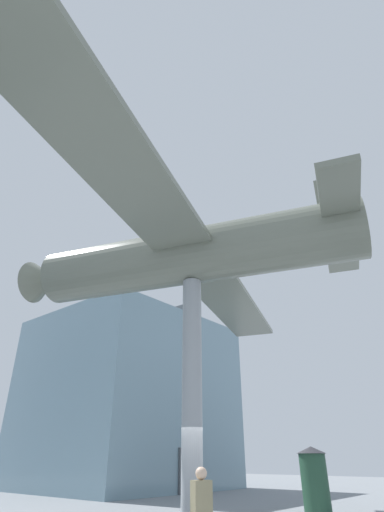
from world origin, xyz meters
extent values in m
cube|color=#7593A3|center=(10.62, 14.47, 5.25)|extent=(11.79, 10.84, 10.50)
cube|color=#51565B|center=(10.62, 14.47, 10.80)|extent=(0.36, 10.29, 0.60)
cube|color=#51565B|center=(10.62, 8.99, 1.15)|extent=(1.80, 0.12, 2.30)
cylinder|color=#999EA3|center=(0.00, 0.00, 3.37)|extent=(0.57, 0.57, 6.74)
cylinder|color=slate|center=(0.00, 0.00, 7.65)|extent=(5.25, 10.55, 1.82)
cube|color=slate|center=(0.00, 0.00, 7.65)|extent=(18.80, 8.27, 0.18)
cube|color=slate|center=(1.56, -4.37, 7.79)|extent=(6.14, 3.01, 0.18)
cube|color=slate|center=(1.56, -4.37, 8.69)|extent=(0.54, 1.10, 1.71)
cone|color=slate|center=(-1.95, 5.48, 7.65)|extent=(1.82, 1.55, 1.54)
sphere|color=black|center=(-2.20, 6.17, 7.65)|extent=(0.44, 0.44, 0.44)
cube|color=#998C66|center=(-1.63, -1.60, 1.07)|extent=(0.45, 0.35, 0.60)
sphere|color=beige|center=(-1.63, -1.60, 1.49)|extent=(0.24, 0.24, 0.24)
cylinder|color=#234733|center=(6.68, -0.24, 0.96)|extent=(0.96, 0.96, 1.92)
cone|color=#2D2D33|center=(6.68, -0.24, 2.04)|extent=(1.10, 1.10, 0.24)
camera|label=1|loc=(-8.92, -7.40, 1.77)|focal=28.00mm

